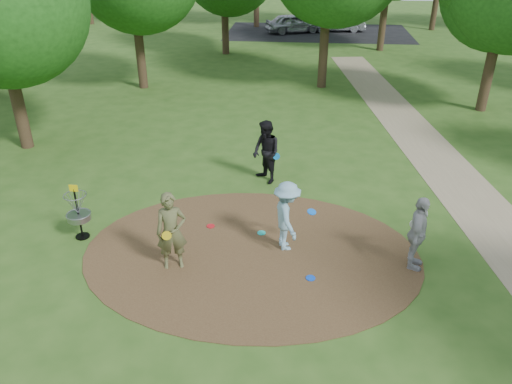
{
  "coord_description": "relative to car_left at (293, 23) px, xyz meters",
  "views": [
    {
      "loc": [
        1.13,
        -10.24,
        7.21
      ],
      "look_at": [
        0.0,
        1.2,
        1.1
      ],
      "focal_mm": 35.0,
      "sensor_mm": 36.0,
      "label": 1
    }
  ],
  "objects": [
    {
      "name": "disc_ground_blue",
      "position": [
        1.43,
        -30.5,
        -0.68
      ],
      "size": [
        0.22,
        0.22,
        0.02
      ],
      "primitive_type": "cylinder",
      "color": "blue",
      "rests_on": "dirt_clearing"
    },
    {
      "name": "player_throwing_with_disc",
      "position": [
        0.8,
        -29.26,
        0.21
      ],
      "size": [
        1.26,
        1.34,
        1.83
      ],
      "color": "#7FACBE",
      "rests_on": "ground"
    },
    {
      "name": "dirt_clearing",
      "position": [
        -0.05,
        -29.6,
        -0.7
      ],
      "size": [
        8.4,
        8.4,
        0.02
      ],
      "primitive_type": "cylinder",
      "color": "#47301C",
      "rests_on": "ground"
    },
    {
      "name": "footpath",
      "position": [
        6.45,
        -27.6,
        -0.7
      ],
      "size": [
        7.55,
        39.89,
        0.01
      ],
      "primitive_type": "cube",
      "rotation": [
        0.0,
        0.0,
        0.14
      ],
      "color": "#8C7A5B",
      "rests_on": "ground"
    },
    {
      "name": "parking_lot",
      "position": [
        1.95,
        0.4,
        -0.7
      ],
      "size": [
        14.0,
        8.0,
        0.01
      ],
      "primitive_type": "cube",
      "color": "black",
      "rests_on": "ground"
    },
    {
      "name": "car_left",
      "position": [
        0.0,
        0.0,
        0.0
      ],
      "size": [
        4.48,
        3.08,
        1.42
      ],
      "primitive_type": "imported",
      "rotation": [
        0.0,
        0.0,
        1.95
      ],
      "color": "#9C9FA4",
      "rests_on": "ground"
    },
    {
      "name": "ground",
      "position": [
        -0.05,
        -29.6,
        -0.71
      ],
      "size": [
        100.0,
        100.0,
        0.0
      ],
      "primitive_type": "plane",
      "color": "#2D5119",
      "rests_on": "ground"
    },
    {
      "name": "disc_ground_red",
      "position": [
        -1.28,
        -28.49,
        -0.68
      ],
      "size": [
        0.22,
        0.22,
        0.02
      ],
      "primitive_type": "cylinder",
      "color": "red",
      "rests_on": "dirt_clearing"
    },
    {
      "name": "disc_golf_basket",
      "position": [
        -4.55,
        -29.3,
        0.17
      ],
      "size": [
        0.63,
        0.63,
        1.54
      ],
      "color": "black",
      "rests_on": "ground"
    },
    {
      "name": "disc_ground_cyan",
      "position": [
        0.13,
        -28.69,
        -0.68
      ],
      "size": [
        0.22,
        0.22,
        0.02
      ],
      "primitive_type": "cylinder",
      "color": "#18C1AF",
      "rests_on": "dirt_clearing"
    },
    {
      "name": "player_observer_with_disc",
      "position": [
        -1.83,
        -30.32,
        0.27
      ],
      "size": [
        0.82,
        0.66,
        1.96
      ],
      "color": "brown",
      "rests_on": "ground"
    },
    {
      "name": "player_waiting_with_disc",
      "position": [
        3.85,
        -29.78,
        0.23
      ],
      "size": [
        0.75,
        1.18,
        1.88
      ],
      "color": "#9B9B9D",
      "rests_on": "ground"
    },
    {
      "name": "player_walking_with_disc",
      "position": [
        -0.01,
        -25.57,
        0.3
      ],
      "size": [
        1.2,
        1.24,
        2.01
      ],
      "color": "black",
      "rests_on": "ground"
    },
    {
      "name": "car_right",
      "position": [
        3.41,
        0.99,
        -0.0
      ],
      "size": [
        4.42,
        1.94,
        1.41
      ],
      "primitive_type": "imported",
      "rotation": [
        0.0,
        0.0,
        1.68
      ],
      "color": "#B5B8BD",
      "rests_on": "ground"
    }
  ]
}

